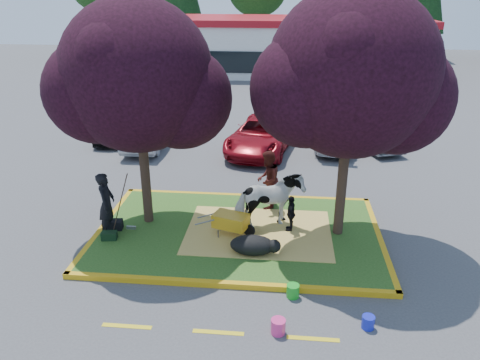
# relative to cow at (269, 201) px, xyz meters

# --- Properties ---
(ground) EXTENTS (90.00, 90.00, 0.00)m
(ground) POSITION_rel_cow_xyz_m (-0.87, -0.36, -0.99)
(ground) COLOR #424244
(ground) RESTS_ON ground
(median_island) EXTENTS (8.00, 5.00, 0.15)m
(median_island) POSITION_rel_cow_xyz_m (-0.87, -0.36, -0.91)
(median_island) COLOR #264F18
(median_island) RESTS_ON ground
(curb_near) EXTENTS (8.30, 0.16, 0.15)m
(curb_near) POSITION_rel_cow_xyz_m (-0.87, -2.94, -0.91)
(curb_near) COLOR gold
(curb_near) RESTS_ON ground
(curb_far) EXTENTS (8.30, 0.16, 0.15)m
(curb_far) POSITION_rel_cow_xyz_m (-0.87, 2.22, -0.91)
(curb_far) COLOR gold
(curb_far) RESTS_ON ground
(curb_left) EXTENTS (0.16, 5.30, 0.15)m
(curb_left) POSITION_rel_cow_xyz_m (-4.95, -0.36, -0.91)
(curb_left) COLOR gold
(curb_left) RESTS_ON ground
(curb_right) EXTENTS (0.16, 5.30, 0.15)m
(curb_right) POSITION_rel_cow_xyz_m (3.21, -0.36, -0.91)
(curb_right) COLOR gold
(curb_right) RESTS_ON ground
(straw_bedding) EXTENTS (4.20, 3.00, 0.01)m
(straw_bedding) POSITION_rel_cow_xyz_m (-0.27, -0.36, -0.83)
(straw_bedding) COLOR #E5CC5E
(straw_bedding) RESTS_ON median_island
(tree_purple_left) EXTENTS (5.06, 4.20, 6.51)m
(tree_purple_left) POSITION_rel_cow_xyz_m (-3.65, 0.02, 3.37)
(tree_purple_left) COLOR black
(tree_purple_left) RESTS_ON median_island
(tree_purple_right) EXTENTS (5.30, 4.40, 6.82)m
(tree_purple_right) POSITION_rel_cow_xyz_m (2.05, -0.18, 3.57)
(tree_purple_right) COLOR black
(tree_purple_right) RESTS_ON median_island
(fire_lane_stripe_a) EXTENTS (1.10, 0.12, 0.01)m
(fire_lane_stripe_a) POSITION_rel_cow_xyz_m (-2.87, -4.56, -0.98)
(fire_lane_stripe_a) COLOR yellow
(fire_lane_stripe_a) RESTS_ON ground
(fire_lane_stripe_b) EXTENTS (1.10, 0.12, 0.01)m
(fire_lane_stripe_b) POSITION_rel_cow_xyz_m (-0.87, -4.56, -0.98)
(fire_lane_stripe_b) COLOR yellow
(fire_lane_stripe_b) RESTS_ON ground
(fire_lane_stripe_c) EXTENTS (1.10, 0.12, 0.01)m
(fire_lane_stripe_c) POSITION_rel_cow_xyz_m (1.13, -4.56, -0.98)
(fire_lane_stripe_c) COLOR yellow
(fire_lane_stripe_c) RESTS_ON ground
(retail_building) EXTENTS (20.40, 8.40, 4.40)m
(retail_building) POSITION_rel_cow_xyz_m (1.13, 27.62, 1.26)
(retail_building) COLOR silver
(retail_building) RESTS_ON ground
(cow) EXTENTS (2.18, 1.63, 1.67)m
(cow) POSITION_rel_cow_xyz_m (0.00, 0.00, 0.00)
(cow) COLOR white
(cow) RESTS_ON median_island
(calf) EXTENTS (1.34, 0.97, 0.52)m
(calf) POSITION_rel_cow_xyz_m (-0.36, -1.57, -0.58)
(calf) COLOR black
(calf) RESTS_ON median_island
(handler) EXTENTS (0.52, 0.73, 1.88)m
(handler) POSITION_rel_cow_xyz_m (-4.57, -0.87, 0.10)
(handler) COLOR black
(handler) RESTS_ON median_island
(visitor_a) EXTENTS (0.86, 1.03, 1.90)m
(visitor_a) POSITION_rel_cow_xyz_m (-0.10, 1.35, 0.12)
(visitor_a) COLOR #441713
(visitor_a) RESTS_ON median_island
(visitor_b) EXTENTS (0.31, 0.66, 1.10)m
(visitor_b) POSITION_rel_cow_xyz_m (0.65, -0.16, -0.29)
(visitor_b) COLOR black
(visitor_b) RESTS_ON median_island
(wheelbarrow) EXTENTS (1.74, 0.85, 0.66)m
(wheelbarrow) POSITION_rel_cow_xyz_m (-1.05, -0.62, -0.38)
(wheelbarrow) COLOR black
(wheelbarrow) RESTS_ON median_island
(gear_bag_dark) EXTENTS (0.59, 0.37, 0.28)m
(gear_bag_dark) POSITION_rel_cow_xyz_m (-4.57, -0.61, -0.69)
(gear_bag_dark) COLOR black
(gear_bag_dark) RESTS_ON median_island
(gear_bag_green) EXTENTS (0.46, 0.32, 0.23)m
(gear_bag_green) POSITION_rel_cow_xyz_m (-4.46, -1.20, -0.72)
(gear_bag_green) COLOR black
(gear_bag_green) RESTS_ON median_island
(bucket_green) EXTENTS (0.40, 0.40, 0.32)m
(bucket_green) POSITION_rel_cow_xyz_m (0.71, -3.16, -0.82)
(bucket_green) COLOR #18A020
(bucket_green) RESTS_ON ground
(bucket_pink) EXTENTS (0.33, 0.33, 0.34)m
(bucket_pink) POSITION_rel_cow_xyz_m (0.40, -4.44, -0.82)
(bucket_pink) COLOR #E43280
(bucket_pink) RESTS_ON ground
(bucket_blue) EXTENTS (0.30, 0.30, 0.29)m
(bucket_blue) POSITION_rel_cow_xyz_m (2.31, -4.09, -0.84)
(bucket_blue) COLOR #1723BF
(bucket_blue) RESTS_ON ground
(car_black) EXTENTS (1.75, 3.66, 1.21)m
(car_black) POSITION_rel_cow_xyz_m (-7.62, 8.26, -0.38)
(car_black) COLOR black
(car_black) RESTS_ON ground
(car_silver) EXTENTS (1.59, 4.34, 1.42)m
(car_silver) POSITION_rel_cow_xyz_m (-5.74, 7.47, -0.28)
(car_silver) COLOR #9B9FA3
(car_silver) RESTS_ON ground
(car_red) EXTENTS (3.40, 5.62, 1.46)m
(car_red) POSITION_rel_cow_xyz_m (-0.59, 7.38, -0.26)
(car_red) COLOR maroon
(car_red) RESTS_ON ground
(car_white) EXTENTS (2.22, 4.35, 1.21)m
(car_white) POSITION_rel_cow_xyz_m (2.69, 8.07, -0.38)
(car_white) COLOR silver
(car_white) RESTS_ON ground
(car_grey) EXTENTS (2.51, 3.94, 1.23)m
(car_grey) POSITION_rel_cow_xyz_m (4.32, 8.38, -0.37)
(car_grey) COLOR #525559
(car_grey) RESTS_ON ground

